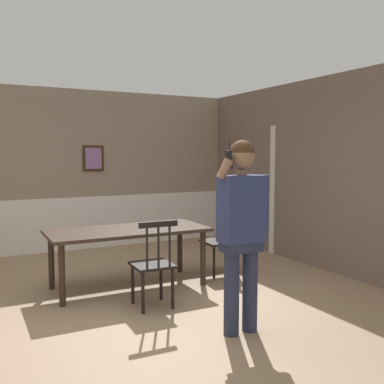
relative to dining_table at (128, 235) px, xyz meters
The scene contains 7 objects.
ground_plane 1.06m from the dining_table, 114.64° to the right, with size 7.15×7.15×0.00m, color #9E7F60.
room_back_partition 2.60m from the dining_table, 98.03° to the left, with size 6.30×0.17×2.73m.
room_right_partition 2.98m from the dining_table, 15.15° to the right, with size 0.13×6.50×2.73m.
dining_table is the anchor object (origin of this frame).
chair_near_window 0.84m from the dining_table, 90.78° to the right, with size 0.43×0.43×0.96m.
chair_by_doorway 1.37m from the dining_table, ahead, with size 0.48×0.48×0.91m.
person_figure 1.91m from the dining_table, 76.17° to the right, with size 0.57×0.23×1.77m.
Camera 1 is at (-1.44, -4.33, 1.65)m, focal length 41.24 mm.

